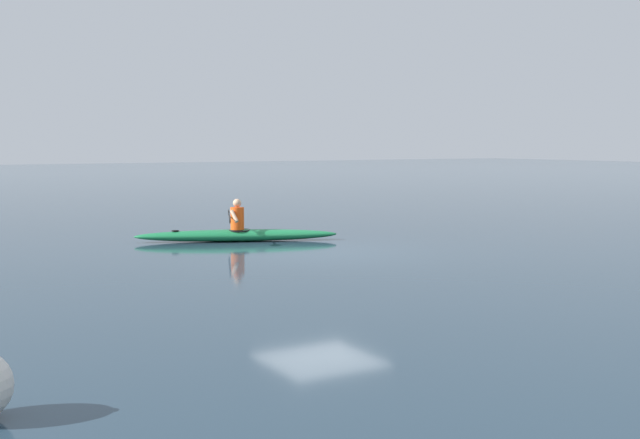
# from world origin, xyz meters

# --- Properties ---
(ground_plane) EXTENTS (160.00, 160.00, 0.00)m
(ground_plane) POSITION_xyz_m (0.00, 0.00, 0.00)
(ground_plane) COLOR #233847
(kayak) EXTENTS (4.94, 2.59, 0.30)m
(kayak) POSITION_xyz_m (0.77, -2.82, 0.15)
(kayak) COLOR #19723F
(kayak) RESTS_ON ground
(kayaker) EXTENTS (1.01, 2.27, 0.78)m
(kayaker) POSITION_xyz_m (0.78, -2.83, 0.63)
(kayaker) COLOR #E04C14
(kayaker) RESTS_ON kayak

